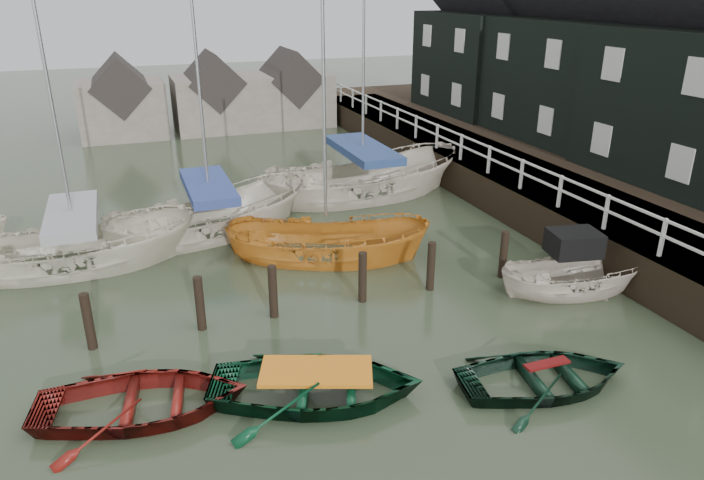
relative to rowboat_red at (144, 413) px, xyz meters
name	(u,v)px	position (x,y,z in m)	size (l,w,h in m)	color
ground	(361,370)	(4.53, -0.10, 0.00)	(120.00, 120.00, 0.00)	#2F3A25
pier	(491,175)	(14.01, 9.90, 0.71)	(3.04, 32.00, 2.70)	black
land_strip	(600,179)	(19.53, 9.90, 0.00)	(14.00, 38.00, 1.50)	black
quay_houses	(646,45)	(19.52, 8.55, 5.68)	(6.52, 28.14, 10.01)	black
mooring_pilings	(277,298)	(3.42, 2.90, 0.50)	(13.72, 0.22, 1.80)	black
far_sheds	(211,97)	(5.36, 25.90, 1.86)	(14.00, 4.08, 4.39)	#665B51
rowboat_red	(144,413)	(0.00, 0.00, 0.00)	(2.90, 4.07, 0.84)	#60120D
rowboat_green	(317,398)	(3.33, -0.72, 0.00)	(3.07, 4.30, 0.89)	#08311A
rowboat_dkgreen	(544,387)	(7.90, -2.01, 0.00)	(2.63, 3.69, 0.76)	black
motorboat	(572,289)	(11.31, 1.40, 0.10)	(4.44, 2.36, 2.52)	beige
sailboat_a	(80,264)	(-1.37, 7.95, 0.06)	(6.99, 2.78, 10.88)	beige
sailboat_b	(212,231)	(2.75, 9.29, 0.06)	(7.64, 4.56, 12.51)	beige
sailboat_c	(326,256)	(5.76, 6.04, 0.01)	(6.68, 4.79, 9.72)	orange
sailboat_d	(363,194)	(9.01, 11.30, 0.06)	(8.40, 3.47, 13.80)	beige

